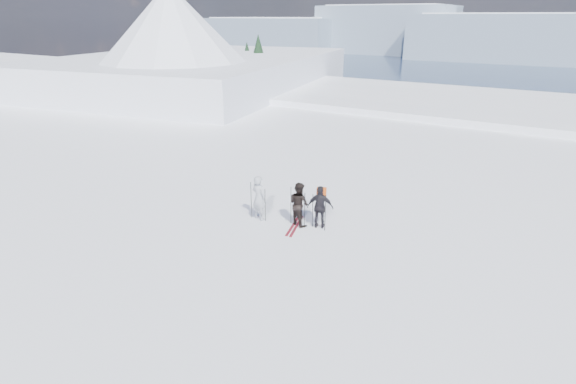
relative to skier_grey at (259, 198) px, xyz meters
The scene contains 8 objects.
lake_basin 27.88m from the skier_grey, 83.52° to the left, with size 820.00×820.00×71.62m.
near_ridge 35.38m from the skier_grey, 132.06° to the left, with size 31.37×35.68×25.62m.
skier_grey is the anchor object (origin of this frame).
skier_dark 1.49m from the skier_grey, 13.51° to the left, with size 0.76×0.59×1.57m, color black.
skier_pack 2.26m from the skier_grey, 13.13° to the left, with size 0.89×0.37×1.53m, color black.
backpack 2.42m from the skier_grey, 19.49° to the left, with size 0.33×0.18×0.41m, color #E55515.
ski_poles 1.23m from the skier_grey, ahead, with size 2.80×0.47×1.37m.
skis_loose 1.63m from the skier_grey, ahead, with size 0.67×1.67×0.03m.
Camera 1 is at (5.45, -8.90, 6.89)m, focal length 28.00 mm.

